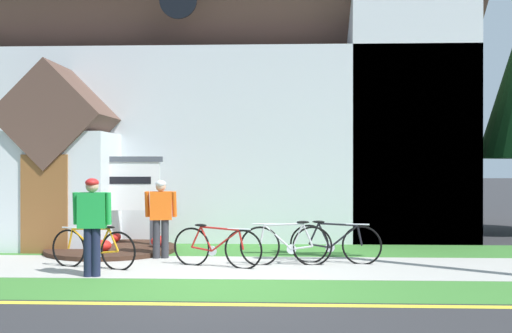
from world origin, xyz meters
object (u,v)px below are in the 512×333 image
at_px(church_sign, 116,187).
at_px(cyclist_in_green_jersey, 161,213).
at_px(bicycle_red, 287,245).
at_px(cyclist_in_blue_jersey, 92,219).
at_px(bicycle_green, 217,247).
at_px(bicycle_blue, 93,248).
at_px(bicycle_silver, 335,243).

xyz_separation_m(church_sign, cyclist_in_green_jersey, (1.26, -1.25, -0.47)).
relative_size(bicycle_red, cyclist_in_blue_jersey, 1.05).
xyz_separation_m(bicycle_green, cyclist_in_blue_jersey, (-1.99, -0.99, 0.59)).
distance_m(church_sign, cyclist_in_blue_jersey, 3.25).
xyz_separation_m(bicycle_blue, cyclist_in_blue_jersey, (0.23, -0.76, 0.60)).
height_order(bicycle_red, cyclist_in_green_jersey, cyclist_in_green_jersey).
xyz_separation_m(bicycle_silver, bicycle_green, (-2.21, -0.48, -0.01)).
height_order(bicycle_silver, bicycle_blue, bicycle_silver).
xyz_separation_m(bicycle_red, cyclist_in_blue_jersey, (-3.27, -1.23, 0.58)).
bearing_deg(cyclist_in_green_jersey, bicycle_silver, -7.65).
bearing_deg(bicycle_blue, church_sign, 96.34).
bearing_deg(bicycle_blue, bicycle_green, 5.76).
bearing_deg(bicycle_blue, bicycle_red, 7.57).
height_order(bicycle_blue, cyclist_in_blue_jersey, cyclist_in_blue_jersey).
bearing_deg(bicycle_silver, cyclist_in_green_jersey, 172.35).
bearing_deg(bicycle_blue, bicycle_silver, 9.06).
distance_m(cyclist_in_blue_jersey, cyclist_in_green_jersey, 2.08).
height_order(bicycle_red, bicycle_silver, bicycle_red).
bearing_deg(bicycle_green, church_sign, 138.55).
distance_m(bicycle_blue, cyclist_in_blue_jersey, 1.00).
bearing_deg(cyclist_in_green_jersey, cyclist_in_blue_jersey, -111.53).
bearing_deg(cyclist_in_blue_jersey, bicycle_red, 20.56).
bearing_deg(bicycle_green, cyclist_in_blue_jersey, -153.64).
bearing_deg(cyclist_in_green_jersey, bicycle_red, -15.61).
distance_m(bicycle_red, cyclist_in_green_jersey, 2.66).
distance_m(bicycle_red, bicycle_blue, 3.53).
relative_size(bicycle_blue, cyclist_in_blue_jersey, 1.03).
xyz_separation_m(bicycle_red, bicycle_green, (-1.28, -0.24, -0.01)).
bearing_deg(cyclist_in_blue_jersey, church_sign, 98.86).
distance_m(church_sign, bicycle_red, 4.36).
height_order(church_sign, cyclist_in_blue_jersey, church_sign).
xyz_separation_m(church_sign, cyclist_in_blue_jersey, (0.50, -3.18, -0.41)).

